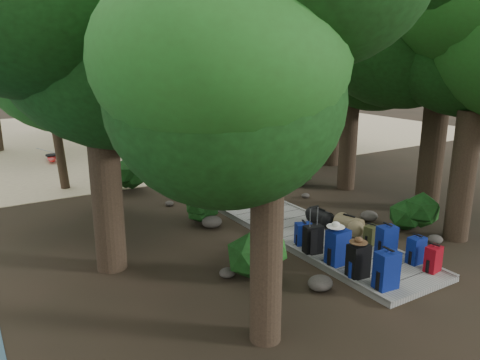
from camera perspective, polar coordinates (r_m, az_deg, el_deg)
ground at (r=13.04m, az=4.03°, el=-4.73°), size 120.00×120.00×0.00m
sand_beach at (r=27.28m, az=-15.99°, el=5.15°), size 40.00×22.00×0.02m
boardwalk at (r=13.80m, az=1.61°, el=-3.31°), size 2.00×12.00×0.12m
backpack_left_a at (r=9.33m, az=17.45°, el=-10.22°), size 0.45×0.34×0.81m
backpack_left_b at (r=9.63m, az=14.23°, el=-9.33°), size 0.43×0.32×0.76m
backpack_left_c at (r=10.08m, az=11.83°, el=-7.80°), size 0.46×0.34×0.84m
backpack_left_d at (r=11.01m, az=7.76°, el=-6.38°), size 0.44×0.38×0.57m
backpack_right_a at (r=10.37m, az=22.51°, el=-8.74°), size 0.36×0.28×0.59m
backpack_right_b at (r=10.62m, az=20.69°, el=-7.86°), size 0.36×0.25×0.64m
backpack_right_c at (r=10.91m, az=17.45°, el=-6.80°), size 0.45×0.35×0.70m
backpack_right_d at (r=11.35m, az=15.70°, el=-6.35°), size 0.37×0.29×0.50m
duffel_right_khaki at (r=11.90m, az=13.11°, el=-5.33°), size 0.58×0.74×0.44m
duffel_right_black at (r=12.35m, az=9.72°, el=-4.47°), size 0.43×0.66×0.40m
suitcase_on_boardwalk at (r=10.54m, az=8.88°, el=-7.20°), size 0.45×0.30×0.64m
lone_suitcase_on_sand at (r=20.07m, az=-8.67°, el=3.25°), size 0.45×0.27×0.70m
hat_brown at (r=9.40m, az=14.27°, el=-7.08°), size 0.36×0.36×0.11m
hat_white at (r=9.88m, az=11.60°, el=-5.27°), size 0.38×0.38×0.13m
kayak at (r=21.55m, az=-21.98°, el=2.67°), size 1.28×3.67×0.36m
sun_lounger at (r=22.28m, az=-3.65°, el=4.37°), size 1.25×1.84×0.57m
tree_right_a at (r=12.04m, az=26.89°, el=12.33°), size 4.99×4.99×8.32m
tree_right_b at (r=14.19m, az=23.66°, el=15.82°), size 5.48×5.48×9.79m
tree_right_c at (r=15.73m, az=13.61°, el=13.86°), size 4.85×4.85×8.39m
tree_right_d at (r=19.32m, az=11.81°, el=16.20°), size 5.35×5.35×9.81m
tree_right_e at (r=20.44m, az=3.29°, el=14.15°), size 4.56×4.56×8.21m
tree_right_f at (r=23.55m, az=5.03°, el=15.64°), size 5.25×5.25×9.37m
tree_left_a at (r=6.63m, az=3.51°, el=8.01°), size 4.30×4.30×7.17m
tree_left_b at (r=9.54m, az=-17.16°, el=14.82°), size 4.96×4.96×8.94m
tree_left_c at (r=13.34m, az=-17.02°, el=13.34°), size 4.78×4.78×8.31m
tree_back_a at (r=26.04m, az=-19.47°, el=13.85°), size 4.92×4.92×8.51m
tree_back_b at (r=27.10m, az=-13.48°, el=16.72°), size 6.05×6.05×10.80m
tree_back_c at (r=28.46m, az=-6.82°, el=14.63°), size 4.75×4.75×8.54m
palm_right_a at (r=18.30m, az=0.39°, el=14.50°), size 4.97×4.97×8.47m
palm_right_b at (r=23.96m, az=-1.63°, el=13.56°), size 3.94×3.94×7.60m
palm_right_c at (r=24.30m, az=-8.72°, el=11.79°), size 3.91×3.91×6.22m
palm_left_a at (r=16.36m, az=-22.28°, el=9.89°), size 4.09×4.09×6.50m
rock_left_a at (r=9.35m, az=9.76°, el=-12.27°), size 0.51×0.45×0.28m
rock_left_b at (r=9.72m, az=-1.54°, el=-11.23°), size 0.35×0.31×0.19m
rock_left_c at (r=12.36m, az=-3.45°, el=-5.11°), size 0.55×0.49×0.30m
rock_left_d at (r=14.25m, az=-8.61°, el=-2.83°), size 0.26×0.24×0.14m
rock_right_a at (r=12.25m, az=22.68°, el=-6.70°), size 0.39×0.35×0.21m
rock_right_b at (r=13.28m, az=15.45°, el=-4.25°), size 0.50×0.45×0.28m
rock_right_c at (r=14.99m, az=7.99°, el=-1.89°), size 0.27×0.25×0.15m
rock_right_d at (r=18.27m, az=3.95°, el=1.49°), size 0.51×0.46×0.28m
shrub_left_a at (r=9.58m, az=2.04°, el=-9.16°), size 1.05×1.05×0.94m
shrub_left_b at (r=12.78m, az=-4.83°, el=-3.22°), size 0.91×0.91×0.82m
shrub_left_c at (r=16.02m, az=-13.56°, el=0.63°), size 1.19×1.19×1.07m
shrub_right_a at (r=12.81m, az=20.59°, el=-3.64°), size 1.13×1.13×1.02m
shrub_right_b at (r=16.41m, az=7.64°, el=1.29°), size 1.21×1.21×1.09m
shrub_right_c at (r=18.70m, az=-0.19°, el=2.56°), size 0.82×0.82×0.73m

